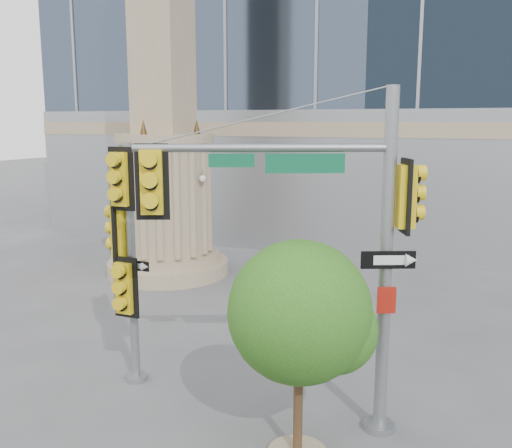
% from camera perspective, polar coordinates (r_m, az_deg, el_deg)
% --- Properties ---
extents(ground, '(120.00, 120.00, 0.00)m').
position_cam_1_polar(ground, '(11.28, -6.57, -19.26)').
color(ground, '#545456').
rests_on(ground, ground).
extents(monument, '(4.40, 4.40, 16.60)m').
position_cam_1_polar(monument, '(20.62, -9.17, 10.06)').
color(monument, '#9D8B6A').
rests_on(monument, ground).
extents(main_signal_pole, '(4.45, 2.32, 6.13)m').
position_cam_1_polar(main_signal_pole, '(9.77, 6.72, -0.12)').
color(main_signal_pole, slate).
rests_on(main_signal_pole, ground).
extents(secondary_signal_pole, '(0.87, 0.65, 5.12)m').
position_cam_1_polar(secondary_signal_pole, '(12.09, -12.92, -2.12)').
color(secondary_signal_pole, slate).
rests_on(secondary_signal_pole, ground).
extents(street_tree, '(2.38, 2.32, 3.70)m').
position_cam_1_polar(street_tree, '(9.28, 4.65, -9.34)').
color(street_tree, '#9D8B6A').
rests_on(street_tree, ground).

